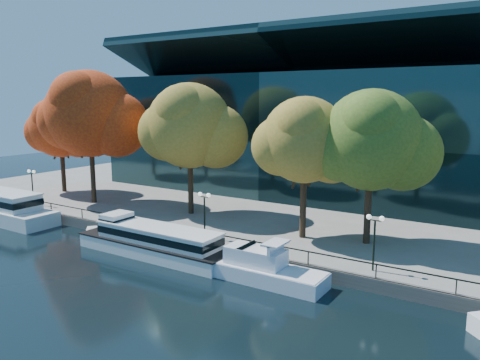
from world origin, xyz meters
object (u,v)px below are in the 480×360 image
Objects in this scene: tree_2 at (191,128)px; tour_boat at (151,239)px; large_vessel at (3,207)px; lamp_2 at (375,230)px; tree_0 at (61,129)px; lamp_1 at (204,205)px; cruiser_near at (256,267)px; tree_1 at (90,116)px; tree_3 at (306,142)px; tree_4 at (373,142)px; lamp_0 at (32,179)px.

tour_boat is at bearing -71.05° from tree_2.
lamp_2 is (39.08, 3.86, 2.54)m from large_vessel.
tree_0 reaches higher than lamp_1.
tree_1 is at bearing 163.06° from cruiser_near.
tree_3 reaches higher than lamp_1.
tree_2 is (12.91, 1.93, -1.04)m from tree_1.
large_vessel is at bearing -164.97° from tree_4.
cruiser_near is (31.69, 0.14, -0.48)m from large_vessel.
large_vessel is at bearing -170.97° from lamp_1.
tree_1 is 3.79× the size of lamp_0.
tree_2 is (17.86, 10.22, 8.64)m from large_vessel.
lamp_1 is at bearing -154.35° from tree_4.
tree_3 is at bearing 15.24° from large_vessel.
tree_2 reaches higher than large_vessel.
lamp_1 is (2.99, 3.63, 2.68)m from tour_boat.
lamp_0 is at bearing -171.54° from tree_3.
cruiser_near is at bearing -0.53° from tour_boat.
tree_2 reaches higher than tree_4.
tree_0 reaches higher than lamp_0.
lamp_2 is (21.22, -6.36, -6.11)m from tree_2.
tree_0 is 3.03× the size of lamp_2.
tree_2 is at bearing 108.95° from tour_boat.
large_vessel is at bearing -70.66° from tree_0.
tree_3 is 10.22m from lamp_1.
tree_2 is 19.01m from tree_4.
lamp_1 is (-7.41, 3.72, 3.02)m from cruiser_near.
tree_1 is 13.10m from tree_2.
tree_1 reaches higher than lamp_2.
tree_0 is at bearing 176.51° from tree_3.
tour_boat is 3.99× the size of lamp_2.
tree_1 reaches higher than tree_4.
tree_3 is 10.41m from lamp_2.
large_vessel is 39.35m from lamp_2.
tree_1 is 1.19× the size of tree_4.
tree_4 is 15.01m from lamp_1.
lamp_2 reaches higher than cruiser_near.
tree_3 is (10.26, 8.36, 8.09)m from tour_boat.
tree_1 is 1.12× the size of tree_2.
tree_3 is at bearing 39.18° from tour_boat.
large_vessel is 0.94× the size of tour_boat.
tree_2 is at bearing 143.92° from cruiser_near.
tree_4 is (19.00, -0.32, -0.57)m from tree_2.
tree_4 reaches higher than lamp_1.
tree_2 is at bearing -1.42° from tree_0.
tree_0 is 29.35m from lamp_1.
large_vessel is 13.67m from tree_1.
tree_1 reaches higher than tree_0.
large_vessel is 31.69m from cruiser_near.
tour_boat is 22.04m from lamp_0.
cruiser_near is 32.33m from lamp_0.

